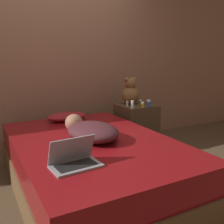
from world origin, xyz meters
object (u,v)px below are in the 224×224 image
teddy_bear (131,92)px  bottle_green (141,103)px  person_lying (91,130)px  laptop (74,160)px  bottle_white (127,103)px  bottle_clear (132,105)px  bottle_blue (149,103)px  pillow (67,116)px  bottle_orange (143,105)px

teddy_bear → bottle_green: bearing=-77.2°
person_lying → laptop: 0.64m
teddy_bear → bottle_white: 0.20m
bottle_white → bottle_green: size_ratio=0.83×
person_lying → laptop: laptop is taller
laptop → teddy_bear: bearing=41.3°
bottle_clear → bottle_blue: bearing=3.7°
teddy_bear → bottle_blue: 0.31m
pillow → bottle_orange: size_ratio=6.79×
pillow → laptop: 1.37m
bottle_orange → bottle_clear: 0.16m
pillow → bottle_blue: bearing=-13.3°
pillow → person_lying: person_lying is taller
pillow → laptop: laptop is taller
laptop → bottle_green: (1.36, 1.15, 0.11)m
bottle_clear → teddy_bear: bearing=62.1°
bottle_white → teddy_bear: bearing=42.4°
bottle_white → bottle_green: bottle_green is taller
pillow → bottle_green: (0.97, -0.16, 0.11)m
teddy_bear → laptop: bearing=-134.5°
bottle_white → bottle_orange: bearing=-56.3°
person_lying → teddy_bear: bearing=30.6°
bottle_clear → bottle_orange: bearing=0.1°
laptop → bottle_white: bearing=41.6°
pillow → bottle_green: size_ratio=5.87×
person_lying → bottle_white: (0.84, 0.71, 0.07)m
bottle_blue → bottle_clear: bottle_clear is taller
bottle_green → teddy_bear: bearing=102.8°
laptop → bottle_green: laptop is taller
bottle_clear → bottle_green: 0.22m
pillow → bottle_clear: bottle_clear is taller
pillow → laptop: (-0.39, -1.32, -0.00)m
laptop → teddy_bear: 1.89m
bottle_white → bottle_green: bearing=-27.3°
bottle_clear → bottle_white: (0.04, 0.18, -0.02)m
bottle_clear → laptop: bearing=-137.8°
pillow → teddy_bear: teddy_bear is taller
person_lying → bottle_green: 1.18m
laptop → bottle_white: (1.20, 1.24, 0.11)m
bottle_blue → bottle_white: size_ratio=1.25×
teddy_bear → bottle_green: size_ratio=4.46×
teddy_bear → bottle_blue: bearing=-67.4°
person_lying → bottle_clear: 0.97m
laptop → bottle_blue: (1.43, 1.07, 0.11)m
pillow → bottle_white: 0.82m
person_lying → laptop: bearing=-134.4°
pillow → teddy_bear: 0.95m
person_lying → bottle_white: size_ratio=10.94×
pillow → teddy_bear: (0.92, 0.02, 0.23)m
person_lying → bottle_orange: (0.96, 0.53, 0.07)m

